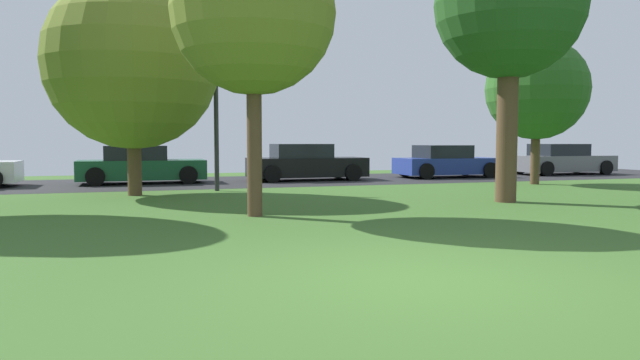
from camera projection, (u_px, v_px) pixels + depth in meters
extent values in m
plane|color=#3D6628|center=(420.00, 280.00, 6.51)|extent=(44.00, 44.00, 0.00)
cube|color=#28282B|center=(217.00, 182.00, 21.69)|extent=(44.00, 6.40, 0.01)
cylinder|color=brown|center=(507.00, 130.00, 14.59)|extent=(0.51, 0.51, 3.60)
sphere|color=#23511E|center=(510.00, 3.00, 14.39)|extent=(3.67, 3.67, 3.67)
cylinder|color=brown|center=(134.00, 156.00, 16.39)|extent=(0.38, 0.38, 2.21)
sphere|color=olive|center=(132.00, 63.00, 16.22)|extent=(4.78, 4.78, 4.78)
cylinder|color=brown|center=(535.00, 152.00, 20.57)|extent=(0.31, 0.31, 2.24)
sphere|color=#2D6023|center=(537.00, 89.00, 20.42)|extent=(3.52, 3.52, 3.52)
cylinder|color=brown|center=(254.00, 147.00, 11.88)|extent=(0.30, 0.30, 2.82)
sphere|color=olive|center=(253.00, 12.00, 11.70)|extent=(3.31, 3.31, 3.31)
cylinder|color=black|center=(4.00, 175.00, 20.41)|extent=(0.64, 0.22, 0.64)
cube|color=#195633|center=(142.00, 170.00, 20.98)|extent=(4.37, 1.80, 0.69)
cube|color=black|center=(136.00, 153.00, 20.87)|extent=(2.10, 1.58, 0.51)
cylinder|color=black|center=(184.00, 172.00, 22.32)|extent=(0.64, 0.22, 0.64)
cylinder|color=black|center=(188.00, 175.00, 20.61)|extent=(0.64, 0.22, 0.64)
cylinder|color=black|center=(98.00, 174.00, 21.37)|extent=(0.64, 0.22, 0.64)
cylinder|color=black|center=(95.00, 177.00, 19.67)|extent=(0.64, 0.22, 0.64)
cube|color=black|center=(307.00, 167.00, 22.60)|extent=(4.49, 1.74, 0.72)
cube|color=black|center=(301.00, 151.00, 22.49)|extent=(2.15, 1.53, 0.53)
cylinder|color=black|center=(338.00, 170.00, 23.93)|extent=(0.64, 0.22, 0.64)
cylinder|color=black|center=(353.00, 172.00, 22.28)|extent=(0.64, 0.22, 0.64)
cylinder|color=black|center=(262.00, 172.00, 22.96)|extent=(0.64, 0.22, 0.64)
cylinder|color=black|center=(272.00, 174.00, 21.31)|extent=(0.64, 0.22, 0.64)
cube|color=#233893|center=(447.00, 166.00, 24.45)|extent=(4.15, 1.87, 0.66)
cube|color=black|center=(443.00, 152.00, 24.34)|extent=(1.99, 1.65, 0.53)
cylinder|color=black|center=(465.00, 168.00, 25.79)|extent=(0.64, 0.22, 0.64)
cylinder|color=black|center=(490.00, 170.00, 24.01)|extent=(0.64, 0.22, 0.64)
cylinder|color=black|center=(405.00, 169.00, 24.90)|extent=(0.64, 0.22, 0.64)
cylinder|color=black|center=(426.00, 171.00, 23.12)|extent=(0.64, 0.22, 0.64)
cube|color=slate|center=(562.00, 163.00, 26.57)|extent=(4.53, 1.84, 0.70)
cube|color=black|center=(558.00, 150.00, 26.46)|extent=(2.17, 1.62, 0.52)
cylinder|color=black|center=(576.00, 166.00, 27.94)|extent=(0.64, 0.22, 0.64)
cylinder|color=black|center=(606.00, 168.00, 26.20)|extent=(0.64, 0.22, 0.64)
cylinder|color=black|center=(520.00, 167.00, 26.97)|extent=(0.64, 0.22, 0.64)
cylinder|color=black|center=(547.00, 169.00, 25.22)|extent=(0.64, 0.22, 0.64)
cylinder|color=#2D2D33|center=(216.00, 117.00, 17.77)|extent=(0.14, 0.14, 4.50)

